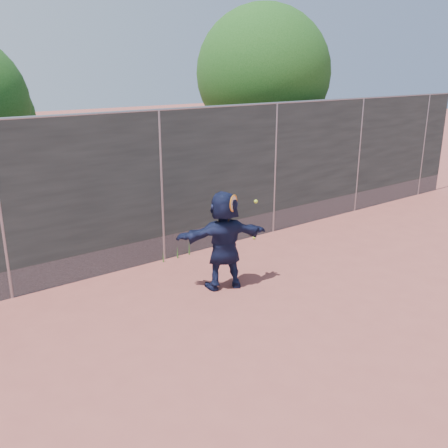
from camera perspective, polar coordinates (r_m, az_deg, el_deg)
ground at (r=7.79m, az=6.51°, el=-11.61°), size 80.00×80.00×0.00m
player at (r=8.70m, az=0.00°, el=-1.85°), size 1.72×1.04×1.77m
ball_ground at (r=11.43m, az=3.44°, el=-1.59°), size 0.07×0.07×0.07m
fence at (r=9.88m, az=-7.18°, el=4.59°), size 20.00×0.06×3.03m
swing_action at (r=8.41m, az=1.34°, el=2.29°), size 0.66×0.17×0.51m
tree_right at (r=14.21m, az=4.93°, el=16.37°), size 3.78×3.60×5.39m
weed_clump at (r=10.35m, az=-5.14°, el=-3.13°), size 0.68×0.07×0.30m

